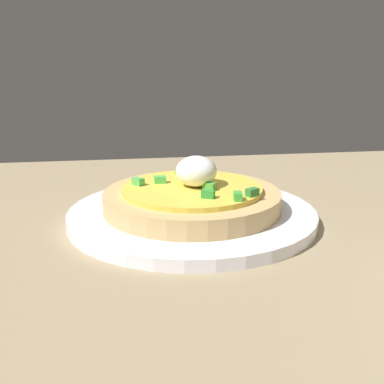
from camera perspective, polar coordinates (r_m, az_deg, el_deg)
The scene contains 3 objects.
dining_table at distance 50.66cm, azimuth -3.85°, elevation -6.70°, with size 124.74×74.53×2.88cm, color #917F5E.
plate at distance 54.49cm, azimuth -0.00°, elevation -2.66°, with size 27.06×27.06×1.26cm, color white.
pizza at distance 53.86cm, azimuth 0.04°, elevation -0.57°, with size 19.27×19.27×5.93cm.
Camera 1 is at (3.57, 46.54, 21.13)cm, focal length 46.35 mm.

